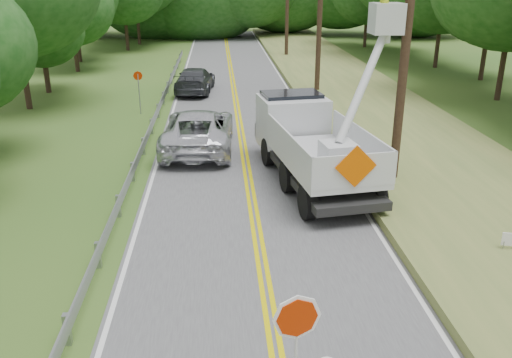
{
  "coord_description": "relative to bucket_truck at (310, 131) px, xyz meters",
  "views": [
    {
      "loc": [
        -1.0,
        -8.02,
        6.93
      ],
      "look_at": [
        0.0,
        6.0,
        1.5
      ],
      "focal_mm": 37.53,
      "sensor_mm": 36.0,
      "label": 1
    }
  ],
  "objects": [
    {
      "name": "suv_darkgrey",
      "position": [
        -4.65,
        14.79,
        -0.86
      ],
      "size": [
        2.57,
        5.34,
        1.5
      ],
      "primitive_type": "imported",
      "rotation": [
        0.0,
        0.0,
        3.05
      ],
      "color": "#37393E",
      "rests_on": "road"
    },
    {
      "name": "stop_sign_permanent",
      "position": [
        -7.33,
        9.48,
        -0.16
      ],
      "size": [
        0.48,
        0.1,
        2.25
      ],
      "color": "gray",
      "rests_on": "ground"
    },
    {
      "name": "utility_poles",
      "position": [
        2.76,
        6.71,
        3.64
      ],
      "size": [
        1.6,
        43.3,
        10.0
      ],
      "color": "black",
      "rests_on": "ground"
    },
    {
      "name": "guardrail",
      "position": [
        -6.26,
        4.6,
        -1.07
      ],
      "size": [
        0.18,
        48.0,
        0.77
      ],
      "color": "gray",
      "rests_on": "ground"
    },
    {
      "name": "suv_silver",
      "position": [
        -4.11,
        3.21,
        -0.77
      ],
      "size": [
        3.04,
        6.15,
        1.68
      ],
      "primitive_type": "imported",
      "rotation": [
        0.0,
        0.0,
        3.1
      ],
      "color": "silver",
      "rests_on": "road"
    },
    {
      "name": "road",
      "position": [
        -2.24,
        3.69,
        -1.62
      ],
      "size": [
        7.2,
        96.0,
        0.03
      ],
      "color": "#4A4A4D",
      "rests_on": "ground"
    },
    {
      "name": "bucket_truck",
      "position": [
        0.0,
        0.0,
        0.0
      ],
      "size": [
        4.29,
        7.79,
        7.25
      ],
      "color": "black",
      "rests_on": "road"
    },
    {
      "name": "tall_grass_verge",
      "position": [
        4.86,
        3.69,
        -1.48
      ],
      "size": [
        7.0,
        96.0,
        0.3
      ],
      "primitive_type": "cube",
      "color": "#556833",
      "rests_on": "ground"
    },
    {
      "name": "yard_sign",
      "position": [
        4.17,
        -6.65,
        -1.09
      ],
      "size": [
        0.5,
        0.16,
        0.74
      ],
      "color": "white",
      "rests_on": "ground"
    }
  ]
}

